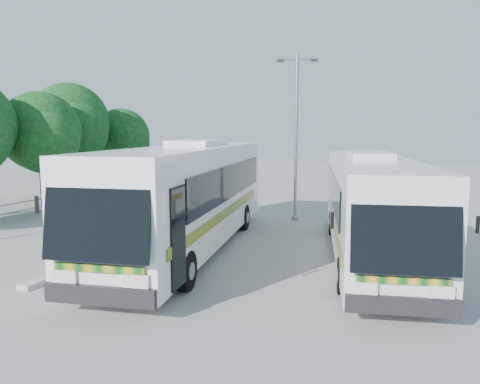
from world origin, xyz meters
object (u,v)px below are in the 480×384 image
at_px(tree_far_e, 122,137).
at_px(coach_adjacent, 371,204).
at_px(tree_far_c, 42,132).
at_px(lamppost, 296,131).
at_px(tree_far_d, 71,123).
at_px(coach_main, 189,194).

bearing_deg(tree_far_e, coach_adjacent, -33.30).
xyz_separation_m(tree_far_c, lamppost, (14.13, 1.50, 0.06)).
distance_m(tree_far_e, lamppost, 16.10).
height_order(tree_far_c, tree_far_d, tree_far_d).
bearing_deg(tree_far_e, tree_far_d, -98.63).
height_order(tree_far_d, coach_adjacent, tree_far_d).
xyz_separation_m(coach_adjacent, lamppost, (-4.11, 5.62, 2.46)).
distance_m(tree_far_d, coach_main, 16.26).
relative_size(coach_main, lamppost, 1.76).
relative_size(tree_far_e, coach_main, 0.43).
bearing_deg(tree_far_d, tree_far_e, 81.37).
relative_size(tree_far_c, coach_adjacent, 0.52).
bearing_deg(coach_main, tree_far_e, 122.93).
bearing_deg(coach_main, tree_far_d, 135.72).
xyz_separation_m(coach_main, coach_adjacent, (6.25, 1.29, -0.21)).
xyz_separation_m(tree_far_e, lamppost, (14.63, -6.70, 0.43)).
height_order(tree_far_c, coach_adjacent, tree_far_c).
distance_m(coach_main, lamppost, 7.58).
bearing_deg(coach_main, lamppost, 63.18).
relative_size(tree_far_c, coach_main, 0.47).
height_order(tree_far_d, tree_far_e, tree_far_d).
distance_m(tree_far_c, tree_far_e, 8.22).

